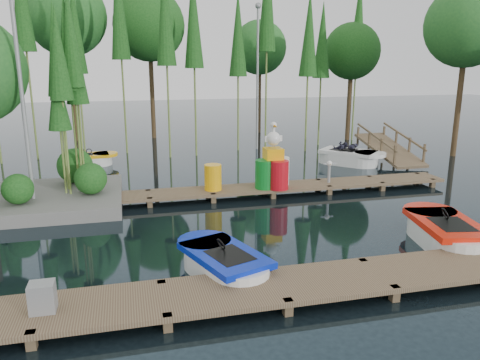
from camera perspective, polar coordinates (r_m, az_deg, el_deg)
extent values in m
plane|color=#192830|center=(13.33, -1.58, -5.23)|extent=(90.00, 90.00, 0.00)
cube|color=brown|center=(9.23, 4.53, -12.79)|extent=(18.00, 1.50, 0.10)
cube|color=brown|center=(8.55, -24.03, -17.98)|extent=(0.16, 0.16, 0.50)
cube|color=brown|center=(9.63, -22.76, -14.06)|extent=(0.16, 0.16, 0.50)
cube|color=brown|center=(8.41, -8.79, -17.39)|extent=(0.16, 0.16, 0.50)
cube|color=brown|center=(9.50, -9.51, -13.47)|extent=(0.16, 0.16, 0.50)
cube|color=brown|center=(8.80, 5.84, -15.74)|extent=(0.16, 0.16, 0.50)
cube|color=brown|center=(9.85, 3.33, -12.23)|extent=(0.16, 0.16, 0.50)
cube|color=brown|center=(9.67, 18.28, -13.52)|extent=(0.16, 0.16, 0.50)
cube|color=brown|center=(10.64, 14.67, -10.63)|extent=(0.16, 0.16, 0.50)
cube|color=brown|center=(11.76, 24.05, -8.98)|extent=(0.16, 0.16, 0.50)
cube|color=brown|center=(15.80, 0.03, -1.16)|extent=(15.00, 1.20, 0.10)
cube|color=brown|center=(15.36, -26.23, -3.90)|extent=(0.16, 0.16, 0.50)
cube|color=brown|center=(16.25, -25.55, -2.87)|extent=(0.16, 0.16, 0.50)
cube|color=brown|center=(15.03, -18.67, -3.53)|extent=(0.16, 0.16, 0.50)
cube|color=brown|center=(15.95, -18.41, -2.50)|extent=(0.16, 0.16, 0.50)
cube|color=brown|center=(14.98, -10.92, -3.08)|extent=(0.16, 0.16, 0.50)
cube|color=brown|center=(15.90, -11.11, -2.08)|extent=(0.16, 0.16, 0.50)
cube|color=brown|center=(15.20, -3.26, -2.59)|extent=(0.16, 0.16, 0.50)
cube|color=brown|center=(16.10, -3.89, -1.63)|extent=(0.16, 0.16, 0.50)
cube|color=brown|center=(15.68, 4.05, -2.07)|extent=(0.16, 0.16, 0.50)
cube|color=brown|center=(16.56, 3.04, -1.17)|extent=(0.16, 0.16, 0.50)
cube|color=brown|center=(16.39, 10.82, -1.57)|extent=(0.16, 0.16, 0.50)
cube|color=brown|center=(17.24, 9.51, -0.73)|extent=(0.16, 0.16, 0.50)
cube|color=brown|center=(17.32, 16.94, -1.09)|extent=(0.16, 0.16, 0.50)
cube|color=brown|center=(18.12, 15.41, -0.32)|extent=(0.16, 0.16, 0.50)
cube|color=brown|center=(18.43, 22.38, -0.65)|extent=(0.16, 0.16, 0.50)
cube|color=brown|center=(19.18, 20.72, 0.05)|extent=(0.16, 0.16, 0.50)
cube|color=slate|center=(16.22, -25.24, -2.40)|extent=(6.20, 4.20, 0.42)
sphere|color=#205A1C|center=(15.07, -25.46, -1.01)|extent=(0.90, 0.90, 0.90)
sphere|color=#205A1C|center=(16.93, -19.47, 1.65)|extent=(1.20, 1.20, 1.20)
sphere|color=#205A1C|center=(15.35, -17.75, 0.16)|extent=(1.00, 1.00, 1.00)
cylinder|color=olive|center=(16.00, -19.74, 8.11)|extent=(0.07, 0.07, 5.93)
cone|color=#205A1C|center=(15.94, -20.38, 15.54)|extent=(0.70, 0.70, 2.97)
cylinder|color=olive|center=(15.88, -20.90, 7.49)|extent=(0.07, 0.07, 5.66)
cone|color=#205A1C|center=(15.81, -21.55, 14.63)|extent=(0.70, 0.70, 2.83)
cylinder|color=olive|center=(16.04, -18.95, 6.92)|extent=(0.07, 0.07, 5.22)
cone|color=#205A1C|center=(15.94, -19.49, 13.44)|extent=(0.70, 0.70, 2.61)
cylinder|color=olive|center=(15.26, -20.66, 7.02)|extent=(0.07, 0.07, 5.53)
cone|color=#205A1C|center=(15.17, -21.32, 14.28)|extent=(0.70, 0.70, 2.76)
cylinder|color=olive|center=(15.51, -20.90, 4.26)|extent=(0.07, 0.07, 4.01)
cone|color=#205A1C|center=(15.35, -21.37, 9.42)|extent=(0.70, 0.70, 2.01)
cylinder|color=olive|center=(15.87, -19.35, 8.43)|extent=(0.07, 0.07, 6.11)
cone|color=#205A1C|center=(15.82, -20.00, 16.14)|extent=(0.70, 0.70, 3.05)
cylinder|color=#47341E|center=(24.64, 25.22, 9.61)|extent=(0.26, 0.26, 6.06)
sphere|color=#2A6E29|center=(24.66, 25.99, 16.61)|extent=(3.81, 3.81, 3.81)
cylinder|color=#47341E|center=(28.02, 13.20, 9.90)|extent=(0.26, 0.26, 5.02)
sphere|color=#205A1C|center=(27.96, 13.50, 15.03)|extent=(3.16, 3.16, 3.16)
cylinder|color=#47341E|center=(30.23, 2.34, 10.81)|extent=(0.26, 0.26, 5.31)
sphere|color=#2A6E29|center=(30.19, 2.39, 15.85)|extent=(3.34, 3.34, 3.34)
cylinder|color=#47341E|center=(28.39, -10.71, 11.53)|extent=(0.26, 0.26, 6.46)
sphere|color=#205A1C|center=(28.44, -11.02, 18.04)|extent=(4.06, 4.06, 4.06)
cylinder|color=#47341E|center=(28.44, -19.81, 11.35)|extent=(0.26, 0.26, 6.85)
sphere|color=#2A6E29|center=(28.53, -20.41, 18.22)|extent=(4.31, 4.31, 4.31)
cylinder|color=olive|center=(23.46, -24.57, 13.93)|extent=(0.09, 0.09, 9.66)
cylinder|color=olive|center=(24.21, -19.07, 12.05)|extent=(0.09, 0.09, 7.69)
cone|color=#205A1C|center=(24.26, -19.50, 17.13)|extent=(0.90, 0.90, 4.23)
cylinder|color=olive|center=(23.77, -14.23, 13.93)|extent=(0.09, 0.09, 8.99)
cone|color=#205A1C|center=(23.91, -14.61, 19.96)|extent=(0.90, 0.90, 4.94)
cylinder|color=olive|center=(22.25, -8.89, 13.48)|extent=(0.09, 0.09, 8.44)
cone|color=#205A1C|center=(22.35, -9.13, 19.54)|extent=(0.90, 0.90, 4.64)
cylinder|color=olive|center=(22.53, -5.57, 13.31)|extent=(0.09, 0.09, 8.22)
cone|color=#205A1C|center=(22.62, -5.72, 19.15)|extent=(0.90, 0.90, 4.52)
cylinder|color=olive|center=(23.84, -0.24, 12.44)|extent=(0.09, 0.09, 7.41)
cone|color=#205A1C|center=(23.87, -0.24, 17.42)|extent=(0.90, 0.90, 4.07)
cylinder|color=olive|center=(24.46, 3.26, 15.24)|extent=(0.09, 0.09, 9.77)
cylinder|color=olive|center=(23.85, 8.24, 12.30)|extent=(0.09, 0.09, 7.40)
cone|color=#205A1C|center=(23.88, 8.42, 17.27)|extent=(0.90, 0.90, 4.07)
cylinder|color=olive|center=(25.86, 9.82, 12.09)|extent=(0.09, 0.09, 7.14)
cone|color=#205A1C|center=(25.87, 10.01, 16.51)|extent=(0.90, 0.90, 3.93)
cylinder|color=olive|center=(27.84, 13.97, 13.53)|extent=(0.09, 0.09, 8.61)
cone|color=#205A1C|center=(27.94, 14.28, 18.47)|extent=(0.90, 0.90, 4.74)
cylinder|color=gray|center=(15.09, -25.05, 9.35)|extent=(0.12, 0.12, 7.00)
cylinder|color=gray|center=(24.24, 2.14, 11.98)|extent=(0.12, 0.12, 7.00)
sphere|color=gray|center=(24.37, 2.22, 20.47)|extent=(0.30, 0.30, 0.30)
cube|color=brown|center=(22.45, 17.72, 3.56)|extent=(1.50, 3.94, 0.95)
cube|color=brown|center=(20.74, 18.35, 2.79)|extent=(0.08, 0.08, 0.90)
cube|color=brown|center=(21.64, 16.84, 3.65)|extent=(0.08, 0.08, 0.90)
cube|color=brown|center=(22.56, 15.46, 4.44)|extent=(0.08, 0.08, 0.90)
cube|color=brown|center=(23.50, 14.18, 5.17)|extent=(0.08, 0.08, 0.90)
cube|color=brown|center=(21.99, 16.27, 5.05)|extent=(0.06, 3.54, 0.83)
cube|color=brown|center=(21.51, 21.52, 2.91)|extent=(0.08, 0.08, 0.90)
cube|color=brown|center=(22.38, 19.94, 3.74)|extent=(0.08, 0.08, 0.90)
cube|color=brown|center=(23.27, 18.48, 4.51)|extent=(0.08, 0.08, 0.90)
cube|color=brown|center=(24.18, 17.12, 5.22)|extent=(0.08, 0.08, 0.90)
cube|color=brown|center=(22.72, 19.34, 5.09)|extent=(0.06, 3.54, 0.83)
cube|color=white|center=(10.07, -1.86, -10.68)|extent=(1.52, 1.53, 0.54)
cylinder|color=white|center=(10.54, -3.59, -9.52)|extent=(1.52, 1.52, 0.54)
cylinder|color=white|center=(9.61, 0.06, -11.93)|extent=(1.52, 1.52, 0.54)
cube|color=#0721B5|center=(9.95, -1.87, -9.13)|extent=(1.84, 2.35, 0.14)
cylinder|color=#0721B5|center=(10.64, -4.36, -7.56)|extent=(1.55, 1.55, 0.14)
cube|color=black|center=(9.78, -1.25, -9.27)|extent=(1.02, 1.17, 0.06)
torus|color=black|center=(9.99, -2.33, -7.80)|extent=(0.23, 0.31, 0.26)
cube|color=white|center=(12.76, 23.80, -6.34)|extent=(1.55, 1.56, 0.61)
cylinder|color=white|center=(13.32, 22.54, -5.36)|extent=(1.55, 1.55, 0.61)
cylinder|color=white|center=(12.21, 25.18, -7.40)|extent=(1.55, 1.55, 0.61)
cube|color=red|center=(12.65, 23.95, -4.93)|extent=(1.76, 2.52, 0.15)
cylinder|color=red|center=(13.48, 22.13, -3.62)|extent=(1.58, 1.58, 0.15)
cube|color=black|center=(12.45, 24.42, -5.04)|extent=(1.01, 1.23, 0.07)
torus|color=black|center=(12.73, 23.72, -3.76)|extent=(0.22, 0.33, 0.29)
cube|color=white|center=(21.62, -18.19, 2.14)|extent=(1.21, 1.21, 0.50)
cylinder|color=white|center=(21.65, -16.75, 2.26)|extent=(1.20, 1.20, 0.50)
cylinder|color=white|center=(21.61, -19.64, 2.01)|extent=(1.20, 1.20, 0.50)
cube|color=#FCAF0D|center=(21.57, -18.25, 2.84)|extent=(2.01, 1.32, 0.13)
cylinder|color=#FCAF0D|center=(21.61, -16.14, 3.02)|extent=(1.23, 1.23, 0.13)
cube|color=black|center=(21.56, -18.74, 2.91)|extent=(0.97, 0.77, 0.05)
torus|color=black|center=(21.54, -17.93, 3.35)|extent=(0.26, 0.16, 0.24)
imported|color=#1E1E2D|center=(21.52, -18.90, 3.47)|extent=(0.42, 0.34, 0.88)
cube|color=white|center=(21.40, 13.02, 2.48)|extent=(1.89, 1.89, 0.61)
cylinder|color=white|center=(21.19, 14.72, 2.27)|extent=(1.88, 1.88, 0.61)
cylinder|color=white|center=(21.63, 11.35, 2.69)|extent=(1.88, 1.88, 0.61)
cube|color=white|center=(21.34, 13.07, 3.36)|extent=(2.58, 2.62, 0.16)
cylinder|color=white|center=(21.04, 15.57, 3.05)|extent=(1.92, 1.92, 0.16)
cube|color=black|center=(21.40, 12.52, 3.56)|extent=(1.35, 1.37, 0.07)
torus|color=black|center=(21.25, 13.53, 3.89)|extent=(0.33, 0.34, 0.29)
imported|color=#1E1E2D|center=(21.38, 12.41, 4.17)|extent=(0.55, 0.55, 1.00)
imported|color=#1E1E2D|center=(21.62, 13.73, 4.03)|extent=(0.42, 0.43, 0.75)
cube|color=gray|center=(8.83, -22.95, -13.02)|extent=(0.42, 0.36, 0.52)
cylinder|color=#FCAF0D|center=(15.49, -3.32, 0.34)|extent=(0.57, 0.57, 0.86)
cylinder|color=#0D7722|center=(15.68, 3.03, 0.71)|extent=(0.64, 0.64, 0.96)
cylinder|color=white|center=(16.16, 4.88, 1.09)|extent=(0.64, 0.64, 0.96)
cylinder|color=red|center=(15.60, 4.76, 0.62)|extent=(0.64, 0.64, 0.96)
cube|color=#FCAF0D|center=(15.73, 4.07, 3.23)|extent=(0.59, 0.59, 0.37)
sphere|color=white|center=(15.64, 4.10, 5.06)|extent=(0.47, 0.47, 0.47)
cylinder|color=white|center=(15.60, 4.12, 6.03)|extent=(0.11, 0.11, 0.32)
sphere|color=white|center=(15.57, 4.13, 6.70)|extent=(0.21, 0.21, 0.21)
cone|color=orange|center=(15.38, 4.37, 6.51)|extent=(0.11, 0.32, 0.11)
cube|color=white|center=(15.64, 4.10, 5.06)|extent=(0.59, 0.06, 0.19)
cylinder|color=gray|center=(16.76, 10.79, 0.69)|extent=(0.10, 0.10, 0.58)
sphere|color=white|center=(16.67, 10.86, 1.99)|extent=(0.19, 0.19, 0.19)
cube|color=gray|center=(16.67, 10.86, 1.99)|extent=(0.49, 0.04, 0.04)
cone|color=orange|center=(16.57, 11.02, 1.91)|extent=(0.04, 0.10, 0.04)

